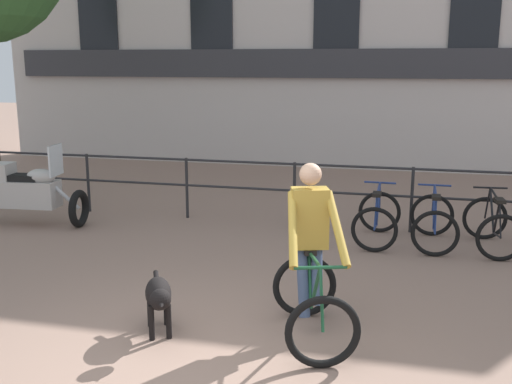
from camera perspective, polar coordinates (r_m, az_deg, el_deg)
name	(u,v)px	position (r m, az deg, el deg)	size (l,w,h in m)	color
canal_railing	(294,183)	(9.83, 3.68, 0.88)	(15.05, 0.05, 1.05)	#232326
cyclist_with_bike	(311,261)	(5.88, 5.30, -6.54)	(1.00, 1.32, 1.70)	black
dog	(159,296)	(6.02, -9.25, -9.78)	(0.51, 0.84, 0.60)	black
parked_motorcycle	(30,192)	(10.50, -20.72, 0.01)	(1.81, 0.78, 1.35)	black
parked_bicycle_near_lamp	(377,219)	(9.13, 11.46, -2.50)	(0.69, 1.13, 0.86)	black
parked_bicycle_mid_left	(434,222)	(9.14, 16.55, -2.76)	(0.66, 1.11, 0.86)	black
parked_bicycle_mid_right	(493,226)	(9.22, 21.61, -3.00)	(0.74, 1.16, 0.86)	black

